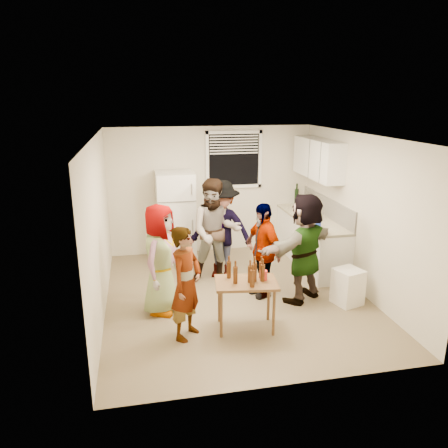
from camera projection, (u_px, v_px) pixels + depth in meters
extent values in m
cube|color=white|center=(176.00, 217.00, 8.28)|extent=(0.70, 0.70, 1.70)
cube|color=white|center=(311.00, 241.00, 8.18)|extent=(0.60, 2.20, 0.86)
cube|color=beige|center=(312.00, 218.00, 8.05)|extent=(0.64, 2.22, 0.04)
cube|color=#B0ABA2|center=(327.00, 207.00, 8.05)|extent=(0.03, 2.20, 0.36)
cube|color=white|center=(318.00, 159.00, 7.97)|extent=(0.34, 1.60, 0.70)
cylinder|color=white|center=(312.00, 218.00, 8.00)|extent=(0.11, 0.11, 0.23)
cylinder|color=black|center=(296.00, 205.00, 8.97)|extent=(0.08, 0.08, 0.33)
cylinder|color=#47230C|center=(315.00, 223.00, 7.66)|extent=(0.06, 0.06, 0.22)
cylinder|color=#1B37BF|center=(318.00, 227.00, 7.43)|extent=(0.09, 0.09, 0.12)
cube|color=#DABA5B|center=(314.00, 207.00, 8.51)|extent=(0.02, 0.18, 0.15)
cube|color=white|center=(348.00, 288.00, 6.61)|extent=(0.47, 0.47, 0.55)
cylinder|color=#47230C|center=(254.00, 281.00, 5.78)|extent=(0.07, 0.07, 0.26)
cylinder|color=red|center=(264.00, 280.00, 5.83)|extent=(0.10, 0.10, 0.13)
imported|color=gray|center=(163.00, 310.00, 6.45)|extent=(1.80, 1.46, 0.52)
imported|color=#141933|center=(188.00, 336.00, 5.78)|extent=(1.53, 1.34, 0.36)
imported|color=brown|center=(216.00, 281.00, 7.47)|extent=(1.13, 1.89, 0.67)
imported|color=#3E3E42|center=(221.00, 276.00, 7.69)|extent=(1.70, 2.01, 0.64)
imported|color=black|center=(261.00, 294.00, 6.99)|extent=(1.69, 1.27, 0.37)
imported|color=tan|center=(302.00, 299.00, 6.83)|extent=(2.23, 2.27, 0.50)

